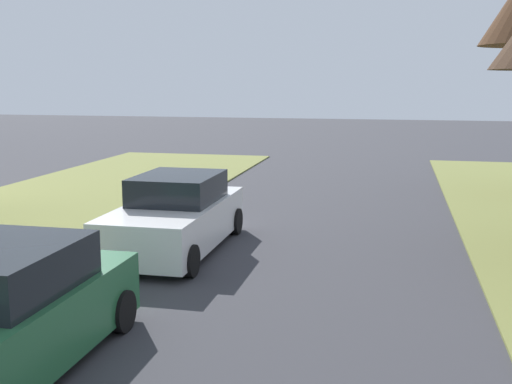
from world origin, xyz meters
name	(u,v)px	position (x,y,z in m)	size (l,w,h in m)	color
parked_sedan_white	(176,216)	(-2.35, 13.75, 0.72)	(1.94, 4.40, 1.57)	white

